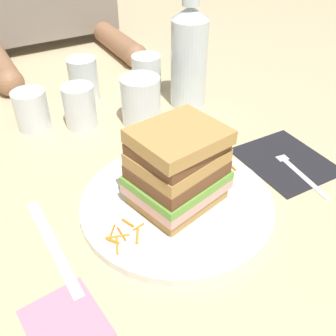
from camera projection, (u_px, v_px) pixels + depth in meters
The scene contains 30 objects.
ground_plane at pixel (171, 200), 0.60m from camera, with size 3.00×3.00×0.00m, color #C6B289.
main_plate at pixel (178, 202), 0.59m from camera, with size 0.29×0.29×0.01m, color white.
sandwich at pixel (178, 167), 0.55m from camera, with size 0.15×0.13×0.13m.
carrot_shred_0 at pixel (117, 246), 0.51m from camera, with size 0.00×0.00×0.03m, color orange.
carrot_shred_1 at pixel (112, 233), 0.53m from camera, with size 0.00×0.00×0.03m, color orange.
carrot_shred_2 at pixel (122, 234), 0.53m from camera, with size 0.00×0.00×0.03m, color orange.
carrot_shred_3 at pixel (139, 227), 0.54m from camera, with size 0.00×0.00×0.02m, color orange.
carrot_shred_4 at pixel (112, 241), 0.52m from camera, with size 0.00×0.00×0.02m, color orange.
carrot_shred_5 at pixel (118, 236), 0.52m from camera, with size 0.00×0.00×0.03m, color orange.
carrot_shred_6 at pixel (137, 235), 0.52m from camera, with size 0.00×0.00×0.03m, color orange.
carrot_shred_7 at pixel (128, 223), 0.54m from camera, with size 0.00×0.00×0.02m, color orange.
carrot_shred_8 at pixel (230, 165), 0.65m from camera, with size 0.00×0.00×0.03m, color orange.
carrot_shred_9 at pixel (214, 171), 0.64m from camera, with size 0.00×0.00×0.02m, color orange.
carrot_shred_10 at pixel (220, 176), 0.63m from camera, with size 0.00×0.00×0.02m, color orange.
carrot_shred_11 at pixel (225, 178), 0.62m from camera, with size 0.00×0.00×0.02m, color orange.
carrot_shred_12 at pixel (229, 174), 0.63m from camera, with size 0.00×0.00×0.03m, color orange.
carrot_shred_13 at pixel (228, 177), 0.62m from camera, with size 0.00×0.00×0.02m, color orange.
carrot_shred_14 at pixel (224, 162), 0.66m from camera, with size 0.00×0.00×0.03m, color orange.
carrot_shred_15 at pixel (225, 169), 0.64m from camera, with size 0.00×0.00×0.03m, color orange.
carrot_shred_16 at pixel (216, 171), 0.64m from camera, with size 0.00×0.00×0.02m, color orange.
napkin_dark at pixel (285, 160), 0.68m from camera, with size 0.14×0.16×0.00m, color black.
fork at pixel (293, 166), 0.66m from camera, with size 0.03×0.17×0.00m.
knife at pixel (54, 247), 0.52m from camera, with size 0.02×0.20×0.00m.
juice_glass at pixel (141, 102), 0.76m from camera, with size 0.08×0.08×0.10m.
water_bottle at pixel (189, 56), 0.79m from camera, with size 0.08×0.08×0.24m.
empty_tumbler_0 at pixel (32, 110), 0.75m from camera, with size 0.07×0.07×0.08m, color silver.
empty_tumbler_1 at pixel (147, 73), 0.89m from camera, with size 0.07×0.07×0.08m, color silver.
empty_tumbler_2 at pixel (84, 79), 0.84m from camera, with size 0.06×0.06×0.09m, color silver.
empty_tumbler_3 at pixel (80, 106), 0.76m from camera, with size 0.06×0.06×0.09m, color silver.
napkin_pink at pixel (65, 323), 0.44m from camera, with size 0.08×0.09×0.00m, color pink.
Camera 1 is at (-0.23, -0.38, 0.41)m, focal length 41.05 mm.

